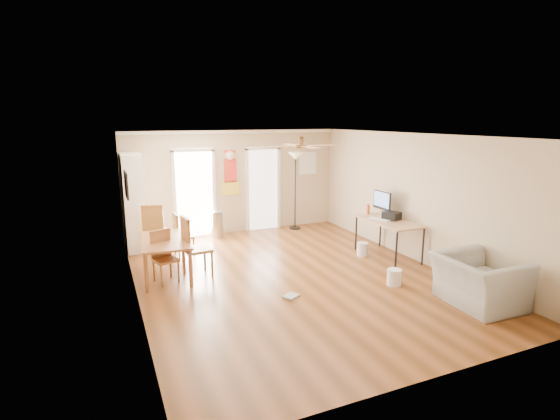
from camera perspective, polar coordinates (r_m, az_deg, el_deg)
name	(u,v)px	position (r m, az deg, el deg)	size (l,w,h in m)	color
floor	(293,276)	(8.00, 1.72, -8.93)	(7.00, 7.00, 0.00)	brown
ceiling	(294,135)	(7.46, 1.85, 10.03)	(5.50, 7.00, 0.00)	silver
wall_back	(235,182)	(10.85, -6.08, 3.77)	(5.50, 0.04, 2.60)	beige
wall_front	(433,272)	(4.81, 19.90, -7.82)	(5.50, 0.04, 2.60)	beige
wall_left	(133,223)	(6.95, -19.24, -1.66)	(0.04, 7.00, 2.60)	beige
wall_right	(414,197)	(9.12, 17.65, 1.64)	(0.04, 7.00, 2.60)	beige
crown_molding	(294,138)	(7.46, 1.85, 9.72)	(5.50, 7.00, 0.08)	white
kitchen_doorway	(194,195)	(10.61, -11.45, 2.04)	(0.90, 0.10, 2.10)	white
bathroom_doorway	(263,190)	(11.11, -2.33, 2.73)	(0.80, 0.10, 2.10)	white
wall_decal	(230,173)	(10.76, -6.72, 5.03)	(0.46, 0.03, 1.10)	red
ac_grille	(308,163)	(11.54, 3.74, 6.32)	(0.50, 0.04, 0.60)	white
framed_poster	(126,185)	(8.25, -20.02, 3.23)	(0.04, 0.66, 0.48)	black
ceiling_fan	(301,146)	(7.20, 2.86, 8.59)	(1.24, 1.24, 0.20)	#593819
bookshelf	(133,202)	(9.91, -19.13, 1.01)	(0.43, 0.96, 2.14)	white
dining_table	(166,258)	(8.16, -15.06, -6.27)	(0.86, 1.43, 0.71)	#A86B36
dining_chair_right_a	(184,234)	(9.31, -12.81, -3.20)	(0.38, 0.38, 0.92)	olive
dining_chair_right_b	(197,246)	(8.03, -11.08, -4.80)	(0.47, 0.47, 1.13)	olive
dining_chair_near	(165,257)	(7.86, -15.19, -6.15)	(0.38, 0.38, 0.93)	#A67335
dining_chair_far	(154,228)	(9.64, -16.59, -2.35)	(0.45, 0.45, 1.08)	olive
trash_can	(217,224)	(10.55, -8.50, -1.92)	(0.30, 0.30, 0.66)	#B1B1B3
torchiere_lamp	(295,191)	(11.13, 2.06, 2.56)	(0.38, 0.38, 2.03)	black
computer_desk	(388,239)	(9.24, 14.30, -3.78)	(0.74, 1.48, 0.79)	tan
imac	(382,204)	(9.52, 13.55, 0.85)	(0.08, 0.58, 0.54)	black
keyboard	(379,219)	(9.18, 13.25, -1.23)	(0.14, 0.44, 0.02)	white
printer	(392,216)	(9.25, 14.81, -0.73)	(0.28, 0.33, 0.17)	black
orange_bottle	(368,209)	(9.65, 11.79, 0.10)	(0.07, 0.07, 0.21)	#D34E12
wastebasket_a	(363,249)	(9.30, 11.06, -5.18)	(0.24, 0.24, 0.28)	silver
wastebasket_b	(394,277)	(7.82, 15.13, -8.74)	(0.25, 0.25, 0.29)	silver
floor_cloth	(291,296)	(7.12, 1.49, -11.55)	(0.25, 0.19, 0.04)	#9B9A96
armchair	(478,281)	(7.39, 25.14, -8.70)	(1.20, 1.05, 0.78)	#989893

